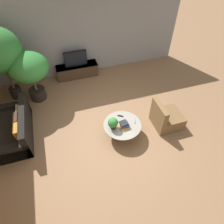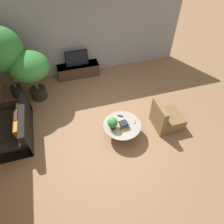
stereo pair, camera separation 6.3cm
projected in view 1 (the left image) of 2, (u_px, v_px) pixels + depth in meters
The scene contains 12 objects.
ground_plane at pixel (108, 130), 5.92m from camera, with size 24.00×24.00×0.00m, color #8C6647.
back_wall_stone at pixel (81, 34), 6.99m from camera, with size 7.40×0.12×3.00m, color #939399.
media_console at pixel (77, 70), 7.61m from camera, with size 1.56×0.50×0.48m.
television at pixel (76, 59), 7.24m from camera, with size 0.82×0.13×0.58m.
coffee_table at pixel (122, 128), 5.59m from camera, with size 1.05×1.05×0.43m.
couch_by_wall at pixel (17, 129), 5.58m from camera, with size 0.84×1.78×0.84m.
armchair_wicker at pixel (166, 118), 5.88m from camera, with size 0.80×0.76×0.86m.
potted_palm_corner at pixel (29, 69), 6.05m from camera, with size 1.21×1.21×1.70m.
potted_plant_tabletop at pixel (113, 123), 5.28m from camera, with size 0.28×0.28×0.35m.
book_stack at pixel (124, 125), 5.41m from camera, with size 0.26×0.28×0.15m.
remote_black at pixel (120, 116), 5.71m from camera, with size 0.04×0.16×0.02m, color black.
remote_silver at pixel (134, 121), 5.58m from camera, with size 0.04×0.16×0.02m, color gray.
Camera 1 is at (-1.01, -3.58, 4.64)m, focal length 32.00 mm.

